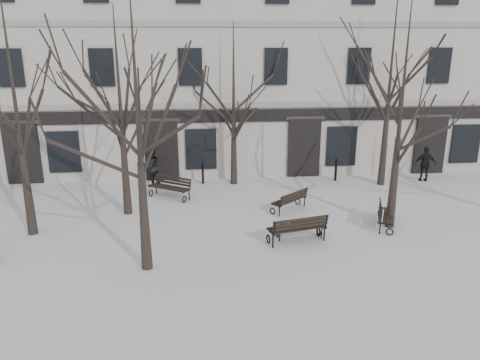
{
  "coord_description": "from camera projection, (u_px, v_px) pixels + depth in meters",
  "views": [
    {
      "loc": [
        -1.69,
        -14.34,
        6.71
      ],
      "look_at": [
        -0.14,
        3.0,
        1.39
      ],
      "focal_mm": 35.0,
      "sensor_mm": 36.0,
      "label": 1
    }
  ],
  "objects": [
    {
      "name": "tree_0",
      "position": [
        12.0,
        82.0,
        15.13
      ],
      "size": [
        5.96,
        5.96,
        8.52
      ],
      "color": "black",
      "rests_on": "ground"
    },
    {
      "name": "tree_2",
      "position": [
        403.0,
        91.0,
        15.85
      ],
      "size": [
        5.57,
        5.57,
        7.96
      ],
      "color": "black",
      "rests_on": "ground"
    },
    {
      "name": "ground",
      "position": [
        252.0,
        245.0,
        15.77
      ],
      "size": [
        100.0,
        100.0,
        0.0
      ],
      "primitive_type": "plane",
      "color": "silver",
      "rests_on": "ground"
    },
    {
      "name": "bollard_a",
      "position": [
        203.0,
        173.0,
        22.25
      ],
      "size": [
        0.13,
        0.13,
        1.0
      ],
      "color": "black",
      "rests_on": "ground"
    },
    {
      "name": "bollard_b",
      "position": [
        336.0,
        169.0,
        22.71
      ],
      "size": [
        0.14,
        0.14,
        1.1
      ],
      "color": "black",
      "rests_on": "ground"
    },
    {
      "name": "bench_5",
      "position": [
        384.0,
        215.0,
        17.2
      ],
      "size": [
        1.23,
        1.77,
        0.85
      ],
      "rotation": [
        0.0,
        0.0,
        1.16
      ],
      "color": "black",
      "rests_on": "ground"
    },
    {
      "name": "bench_3",
      "position": [
        170.0,
        187.0,
        20.27
      ],
      "size": [
        1.9,
        1.57,
        0.94
      ],
      "rotation": [
        0.0,
        0.0,
        -0.58
      ],
      "color": "black",
      "rests_on": "ground"
    },
    {
      "name": "tree_4",
      "position": [
        119.0,
        88.0,
        17.19
      ],
      "size": [
        5.5,
        5.5,
        7.85
      ],
      "color": "black",
      "rests_on": "ground"
    },
    {
      "name": "tree_5",
      "position": [
        234.0,
        85.0,
        21.07
      ],
      "size": [
        5.19,
        5.19,
        7.41
      ],
      "color": "black",
      "rests_on": "ground"
    },
    {
      "name": "tree_6",
      "position": [
        392.0,
        63.0,
        20.63
      ],
      "size": [
        6.32,
        6.32,
        9.03
      ],
      "color": "black",
      "rests_on": "ground"
    },
    {
      "name": "tree_1",
      "position": [
        137.0,
        105.0,
        12.76
      ],
      "size": [
        5.52,
        5.52,
        7.89
      ],
      "color": "black",
      "rests_on": "ground"
    },
    {
      "name": "bench_4",
      "position": [
        290.0,
        200.0,
        18.77
      ],
      "size": [
        1.67,
        1.54,
        0.86
      ],
      "rotation": [
        0.0,
        0.0,
        3.84
      ],
      "color": "black",
      "rests_on": "ground"
    },
    {
      "name": "bench_1",
      "position": [
        298.0,
        228.0,
        15.78
      ],
      "size": [
        2.11,
        1.17,
        1.01
      ],
      "rotation": [
        0.0,
        0.0,
        3.38
      ],
      "color": "black",
      "rests_on": "ground"
    },
    {
      "name": "building",
      "position": [
        227.0,
        59.0,
        26.5
      ],
      "size": [
        40.4,
        10.2,
        11.4
      ],
      "color": "#B6B2A8",
      "rests_on": "ground"
    },
    {
      "name": "pedestrian_b",
      "position": [
        152.0,
        185.0,
        22.18
      ],
      "size": [
        1.11,
        1.1,
        1.8
      ],
      "primitive_type": "imported",
      "rotation": [
        0.0,
        0.0,
        3.9
      ],
      "color": "black",
      "rests_on": "ground"
    },
    {
      "name": "pedestrian_c",
      "position": [
        423.0,
        181.0,
        22.8
      ],
      "size": [
        1.07,
        0.64,
        1.71
      ],
      "primitive_type": "imported",
      "rotation": [
        0.0,
        0.0,
        2.9
      ],
      "color": "black",
      "rests_on": "ground"
    },
    {
      "name": "bench_2",
      "position": [
        300.0,
        227.0,
        16.14
      ],
      "size": [
        1.63,
        0.72,
        0.8
      ],
      "rotation": [
        0.0,
        0.0,
        3.23
      ],
      "color": "black",
      "rests_on": "ground"
    }
  ]
}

